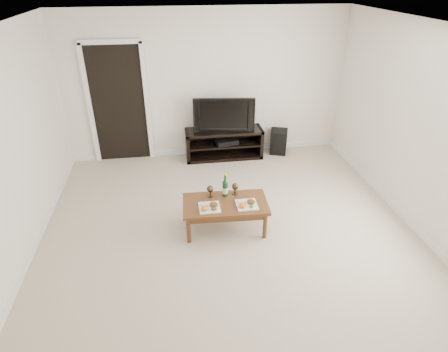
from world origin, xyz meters
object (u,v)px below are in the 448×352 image
Objects in this scene: media_console at (224,144)px; television at (224,113)px; coffee_table at (225,216)px; subwoofer at (279,141)px.

television is at bearing 0.00° from media_console.
television is at bearing 81.82° from coffee_table.
media_console is at bearing 0.00° from television.
television reaches higher than coffee_table.
media_console reaches higher than subwoofer.
media_console is 1.27× the size of coffee_table.
television is 0.97× the size of coffee_table.
television is 1.24m from subwoofer.
media_console is at bearing 81.82° from coffee_table.
television reaches higher than subwoofer.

